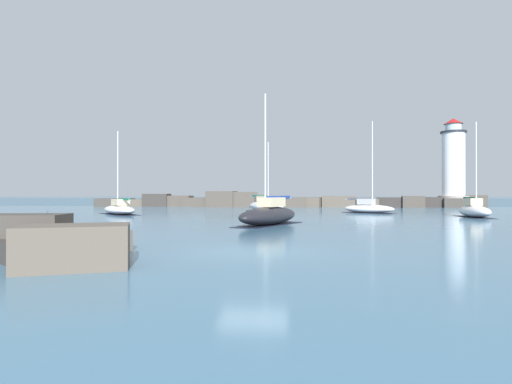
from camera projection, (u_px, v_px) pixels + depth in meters
The scene contains 11 objects.
ground_plane at pixel (253, 252), 14.61m from camera, with size 600.00×600.00×0.00m, color teal.
open_sea_beyond at pixel (286, 201), 124.80m from camera, with size 400.00×116.00×0.01m.
breakwater_jetty at pixel (278, 201), 65.15m from camera, with size 63.07×6.56×2.55m.
lighthouse at pixel (453, 169), 63.01m from camera, with size 4.55×4.55×14.06m.
foreground_rocks at pixel (52, 241), 13.55m from camera, with size 6.78×7.37×1.43m.
sailboat_moored_0 at pixel (474, 210), 36.04m from camera, with size 2.13×5.50×8.57m.
sailboat_moored_1 at pixel (266, 205), 48.66m from camera, with size 5.61×6.46×8.40m.
sailboat_moored_2 at pixel (269, 214), 27.39m from camera, with size 4.90×7.26×8.90m.
sailboat_moored_3 at pixel (119, 209), 41.22m from camera, with size 6.48×7.04×8.69m.
sailboat_moored_4 at pixel (368, 208), 44.13m from camera, with size 6.03×4.97×10.13m.
mooring_buoy_orange_near at pixel (48, 217), 31.20m from camera, with size 0.58×0.58×0.78m.
Camera 1 is at (1.36, -14.55, 2.14)m, focal length 28.00 mm.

